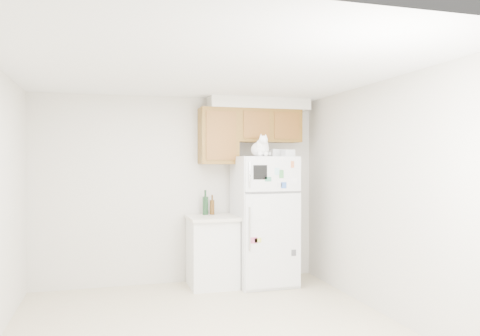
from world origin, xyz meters
name	(u,v)px	position (x,y,z in m)	size (l,w,h in m)	color
ground_plane	(211,335)	(0.00, 0.00, -0.01)	(3.80, 4.00, 0.01)	beige
room_shell	(217,158)	(0.12, 0.24, 1.67)	(3.84, 4.04, 2.52)	beige
refrigerator	(264,220)	(1.08, 1.61, 0.85)	(0.76, 0.78, 1.70)	white
base_counter	(212,251)	(0.39, 1.68, 0.46)	(0.64, 0.64, 0.92)	white
cat	(261,148)	(0.97, 1.44, 1.81)	(0.28, 0.41, 0.29)	white
storage_box_back	(277,153)	(1.27, 1.65, 1.75)	(0.18, 0.13, 0.10)	white
storage_box_front	(288,153)	(1.36, 1.45, 1.74)	(0.15, 0.11, 0.09)	white
bottle_green	(205,202)	(0.33, 1.86, 1.09)	(0.08, 0.08, 0.33)	#19381E
bottle_amber	(212,205)	(0.43, 1.87, 1.05)	(0.06, 0.06, 0.26)	#593814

